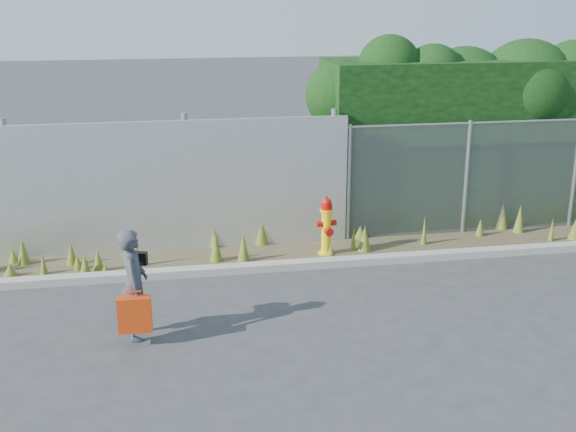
# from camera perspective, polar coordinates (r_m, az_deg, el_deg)

# --- Properties ---
(ground) EXTENTS (80.00, 80.00, 0.00)m
(ground) POSITION_cam_1_polar(r_m,az_deg,el_deg) (9.81, 3.21, -7.90)
(ground) COLOR #363638
(ground) RESTS_ON ground
(curb) EXTENTS (16.00, 0.22, 0.12)m
(curb) POSITION_cam_1_polar(r_m,az_deg,el_deg) (11.40, 1.13, -3.84)
(curb) COLOR gray
(curb) RESTS_ON ground
(weed_strip) EXTENTS (16.00, 1.35, 0.54)m
(weed_strip) POSITION_cam_1_polar(r_m,az_deg,el_deg) (11.89, -2.33, -2.48)
(weed_strip) COLOR #473D28
(weed_strip) RESTS_ON ground
(corrugated_fence) EXTENTS (8.50, 0.21, 2.30)m
(corrugated_fence) POSITION_cam_1_polar(r_m,az_deg,el_deg) (12.08, -15.30, 1.96)
(corrugated_fence) COLOR #B6B9BE
(corrugated_fence) RESTS_ON ground
(chainlink_fence) EXTENTS (6.50, 0.07, 2.05)m
(chainlink_fence) POSITION_cam_1_polar(r_m,az_deg,el_deg) (13.62, 17.95, 3.11)
(chainlink_fence) COLOR gray
(chainlink_fence) RESTS_ON ground
(hedge) EXTENTS (7.70, 2.04, 3.46)m
(hedge) POSITION_cam_1_polar(r_m,az_deg,el_deg) (14.48, 17.47, 7.50)
(hedge) COLOR black
(hedge) RESTS_ON ground
(fire_hydrant) EXTENTS (0.34, 0.30, 1.00)m
(fire_hydrant) POSITION_cam_1_polar(r_m,az_deg,el_deg) (11.83, 3.04, -0.88)
(fire_hydrant) COLOR yellow
(fire_hydrant) RESTS_ON ground
(woman) EXTENTS (0.35, 0.53, 1.43)m
(woman) POSITION_cam_1_polar(r_m,az_deg,el_deg) (9.16, -12.08, -5.29)
(woman) COLOR #106269
(woman) RESTS_ON ground
(red_tote_bag) EXTENTS (0.41, 0.15, 0.53)m
(red_tote_bag) POSITION_cam_1_polar(r_m,az_deg,el_deg) (9.02, -12.02, -7.62)
(red_tote_bag) COLOR #BF360A
(black_shoulder_bag) EXTENTS (0.22, 0.09, 0.17)m
(black_shoulder_bag) POSITION_cam_1_polar(r_m,az_deg,el_deg) (9.27, -11.74, -3.30)
(black_shoulder_bag) COLOR black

